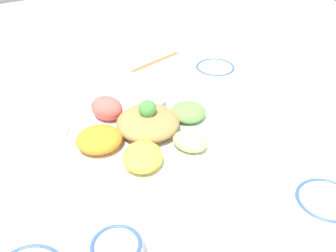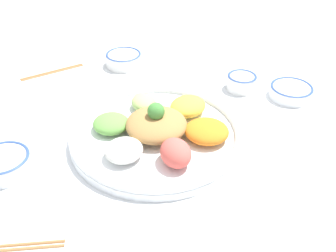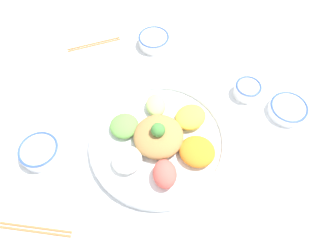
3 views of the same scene
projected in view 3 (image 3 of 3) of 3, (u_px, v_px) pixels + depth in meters
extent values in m
plane|color=white|center=(158.00, 145.00, 0.86)|extent=(2.40, 2.40, 0.00)
cylinder|color=white|center=(160.00, 142.00, 0.85)|extent=(0.42, 0.42, 0.02)
torus|color=white|center=(160.00, 140.00, 0.84)|extent=(0.42, 0.42, 0.02)
ellipsoid|color=#6BAD4C|center=(125.00, 125.00, 0.85)|extent=(0.09, 0.09, 0.04)
ellipsoid|color=white|center=(127.00, 160.00, 0.79)|extent=(0.12, 0.12, 0.04)
ellipsoid|color=#E55B51|center=(165.00, 174.00, 0.76)|extent=(0.10, 0.10, 0.06)
ellipsoid|color=orange|center=(197.00, 151.00, 0.80)|extent=(0.10, 0.11, 0.04)
ellipsoid|color=yellow|center=(190.00, 117.00, 0.86)|extent=(0.13, 0.12, 0.04)
ellipsoid|color=#B7DB7A|center=(156.00, 105.00, 0.88)|extent=(0.10, 0.09, 0.04)
ellipsoid|color=#AD7F47|center=(160.00, 137.00, 0.82)|extent=(0.15, 0.15, 0.05)
sphere|color=#478E3D|center=(160.00, 131.00, 0.79)|extent=(0.04, 0.04, 0.04)
cylinder|color=white|center=(154.00, 41.00, 1.05)|extent=(0.11, 0.11, 0.04)
torus|color=#38569E|center=(154.00, 37.00, 1.03)|extent=(0.11, 0.11, 0.01)
cylinder|color=maroon|center=(154.00, 38.00, 1.03)|extent=(0.09, 0.09, 0.00)
cylinder|color=white|center=(41.00, 152.00, 0.82)|extent=(0.12, 0.12, 0.04)
torus|color=#38569E|center=(38.00, 149.00, 0.81)|extent=(0.12, 0.12, 0.01)
cylinder|color=white|center=(38.00, 150.00, 0.81)|extent=(0.09, 0.09, 0.00)
cylinder|color=white|center=(247.00, 90.00, 0.93)|extent=(0.09, 0.09, 0.04)
torus|color=#38569E|center=(249.00, 86.00, 0.91)|extent=(0.09, 0.09, 0.01)
cylinder|color=#5B3319|center=(248.00, 87.00, 0.92)|extent=(0.07, 0.07, 0.00)
cylinder|color=white|center=(288.00, 109.00, 0.90)|extent=(0.12, 0.12, 0.03)
torus|color=#38569E|center=(289.00, 107.00, 0.89)|extent=(0.12, 0.12, 0.01)
cylinder|color=white|center=(289.00, 107.00, 0.89)|extent=(0.10, 0.10, 0.00)
cylinder|color=#9E6B3D|center=(94.00, 45.00, 1.06)|extent=(0.14, 0.15, 0.01)
cylinder|color=#9E6B3D|center=(94.00, 43.00, 1.06)|extent=(0.14, 0.15, 0.01)
cylinder|color=#9E6B3D|center=(33.00, 231.00, 0.73)|extent=(0.06, 0.20, 0.01)
cylinder|color=#9E6B3D|center=(34.00, 227.00, 0.74)|extent=(0.06, 0.20, 0.01)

